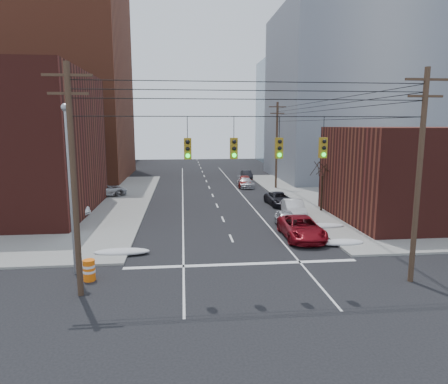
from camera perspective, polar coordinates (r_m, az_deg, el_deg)
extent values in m
plane|color=black|center=(18.31, 5.83, -17.13)|extent=(160.00, 160.00, 0.00)
cube|color=gray|center=(53.31, 28.98, -0.38)|extent=(40.00, 40.00, 0.15)
cube|color=brown|center=(67.54, -24.47, 14.55)|extent=(24.00, 20.00, 30.00)
cube|color=#4E1C17|center=(92.79, -20.21, 7.67)|extent=(22.00, 18.00, 12.00)
cube|color=gray|center=(65.30, 17.46, 12.95)|extent=(22.00, 20.00, 25.00)
cube|color=gray|center=(90.30, 11.97, 11.19)|extent=(20.00, 18.00, 22.00)
cube|color=#4E1C17|center=(38.74, 27.74, 2.26)|extent=(16.00, 12.00, 8.00)
cylinder|color=#473323|center=(19.83, -20.64, 1.10)|extent=(0.28, 0.28, 11.00)
cube|color=#473323|center=(19.76, -21.51, 15.29)|extent=(2.20, 0.12, 0.12)
cube|color=#473323|center=(19.69, -21.36, 12.98)|extent=(1.80, 0.12, 0.12)
cylinder|color=#473323|center=(22.60, 26.05, 1.72)|extent=(0.28, 0.28, 11.00)
cube|color=#473323|center=(22.54, 26.99, 14.14)|extent=(2.20, 0.12, 0.12)
cube|color=#473323|center=(22.48, 26.83, 12.12)|extent=(1.80, 0.12, 0.12)
cylinder|color=#473323|center=(51.47, 7.53, 6.51)|extent=(0.28, 0.28, 11.00)
cube|color=#473323|center=(51.44, 7.65, 11.97)|extent=(2.20, 0.12, 0.12)
cube|color=#473323|center=(51.41, 7.63, 11.08)|extent=(1.80, 0.12, 0.12)
cylinder|color=black|center=(19.30, 4.43, 10.71)|extent=(17.00, 0.04, 0.04)
cylinder|color=black|center=(18.99, -5.26, 9.20)|extent=(0.03, 0.03, 1.00)
cube|color=olive|center=(19.02, -5.21, 6.19)|extent=(0.35, 0.30, 1.00)
sphere|color=black|center=(18.83, -5.22, 7.13)|extent=(0.20, 0.20, 0.20)
sphere|color=black|center=(18.85, -5.21, 6.16)|extent=(0.20, 0.20, 0.20)
sphere|color=#0CE526|center=(18.87, -5.19, 5.19)|extent=(0.20, 0.20, 0.20)
cylinder|color=black|center=(19.14, 1.42, 9.24)|extent=(0.03, 0.03, 1.00)
cube|color=olive|center=(19.17, 1.41, 6.25)|extent=(0.35, 0.30, 1.00)
sphere|color=black|center=(18.99, 1.48, 7.19)|extent=(0.20, 0.20, 0.20)
sphere|color=black|center=(19.01, 1.48, 6.22)|extent=(0.20, 0.20, 0.20)
sphere|color=#0CE526|center=(19.03, 1.47, 5.26)|extent=(0.20, 0.20, 0.20)
cylinder|color=black|center=(19.55, 7.92, 9.16)|extent=(0.03, 0.03, 1.00)
cube|color=olive|center=(19.58, 7.85, 6.24)|extent=(0.35, 0.30, 1.00)
sphere|color=black|center=(19.40, 7.99, 7.15)|extent=(0.20, 0.20, 0.20)
sphere|color=black|center=(19.41, 7.97, 6.21)|extent=(0.20, 0.20, 0.20)
sphere|color=#0CE526|center=(19.43, 7.95, 5.26)|extent=(0.20, 0.20, 0.20)
cylinder|color=black|center=(20.18, 14.07, 8.98)|extent=(0.03, 0.03, 1.00)
cube|color=olive|center=(20.21, 13.95, 6.15)|extent=(0.35, 0.30, 1.00)
sphere|color=black|center=(20.04, 14.15, 7.03)|extent=(0.20, 0.20, 0.20)
sphere|color=black|center=(20.05, 14.12, 6.12)|extent=(0.20, 0.20, 0.20)
sphere|color=#0CE526|center=(20.08, 14.08, 5.21)|extent=(0.20, 0.20, 0.20)
cylinder|color=gray|center=(23.10, -21.04, -0.30)|extent=(0.18, 0.18, 9.00)
sphere|color=gray|center=(22.82, -21.75, 11.15)|extent=(0.44, 0.44, 0.44)
cylinder|color=black|center=(38.82, 13.78, -0.25)|extent=(0.20, 0.20, 3.50)
cylinder|color=black|center=(38.75, 14.39, 3.17)|extent=(0.27, 0.82, 1.19)
cylinder|color=black|center=(39.10, 13.95, 3.37)|extent=(1.17, 0.54, 1.38)
cylinder|color=black|center=(39.04, 12.97, 3.45)|extent=(1.44, 1.00, 1.48)
cylinder|color=black|center=(38.43, 13.33, 3.16)|extent=(0.17, 0.84, 1.19)
cylinder|color=black|center=(37.95, 13.50, 3.21)|extent=(0.82, 0.99, 1.40)
cylinder|color=black|center=(37.72, 14.45, 3.18)|extent=(1.74, 0.21, 1.43)
cylinder|color=black|center=(38.41, 14.50, 3.11)|extent=(0.48, 0.73, 1.20)
ellipsoid|color=silver|center=(26.53, -14.37, -8.27)|extent=(3.50, 1.08, 0.42)
ellipsoid|color=silver|center=(28.84, 16.54, -6.92)|extent=(3.00, 1.08, 0.42)
ellipsoid|color=silver|center=(32.88, 13.56, -4.76)|extent=(4.00, 1.08, 0.42)
imported|color=maroon|center=(29.70, 11.01, -5.04)|extent=(2.80, 5.79, 1.59)
imported|color=silver|center=(32.66, 8.87, -3.87)|extent=(1.96, 4.05, 1.33)
imported|color=silver|center=(36.30, 9.93, -2.36)|extent=(2.13, 4.86, 1.55)
imported|color=black|center=(41.54, 7.87, -0.96)|extent=(2.50, 4.87, 1.31)
imported|color=#B6B6BB|center=(52.93, 3.08, 1.39)|extent=(1.86, 4.54, 1.32)
imported|color=maroon|center=(53.33, 3.00, 1.57)|extent=(2.27, 4.62, 1.52)
imported|color=black|center=(61.85, 3.26, 2.54)|extent=(1.40, 3.75, 1.22)
imported|color=silver|center=(38.22, -21.79, -2.19)|extent=(4.54, 2.91, 1.41)
imported|color=#ABACB0|center=(47.42, -16.82, 0.30)|extent=(5.76, 4.18, 1.46)
imported|color=black|center=(42.72, -22.94, -1.10)|extent=(5.12, 3.41, 1.38)
imported|color=silver|center=(49.53, -23.93, 0.20)|extent=(4.08, 1.95, 1.35)
cylinder|color=orange|center=(22.78, -18.71, -10.54)|extent=(0.65, 0.65, 1.14)
cylinder|color=white|center=(22.71, -18.74, -10.00)|extent=(0.66, 0.66, 0.14)
cylinder|color=white|center=(22.80, -18.70, -10.67)|extent=(0.66, 0.66, 0.14)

